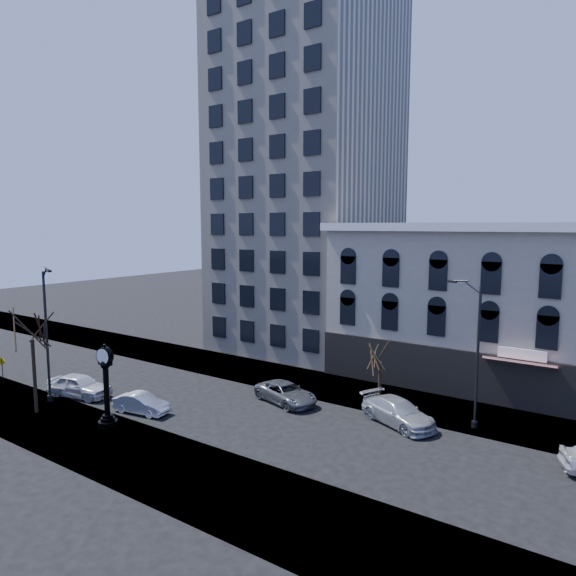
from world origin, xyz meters
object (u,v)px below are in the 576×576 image
Objects in this scene: car_near_a at (79,386)px; car_near_b at (142,403)px; warning_sign at (2,366)px; street_clock at (106,389)px; street_lamp_near at (47,299)px.

car_near_a is 6.30m from car_near_b.
street_clock is at bearing -17.66° from warning_sign.
street_lamp_near is 9.49m from car_near_b.
street_clock reaches higher than warning_sign.
warning_sign is 13.52m from car_near_b.
car_near_b is (6.15, 2.57, -6.75)m from street_lamp_near.
street_lamp_near is at bearing 169.66° from car_near_a.
car_near_a reaches higher than car_near_b.
street_clock is 1.06× the size of car_near_a.
car_near_b is at bearing -5.71° from warning_sign.
warning_sign is at bearing 90.25° from car_near_b.
street_lamp_near reaches higher than car_near_a.
street_lamp_near is 1.99× the size of car_near_a.
street_lamp_near reaches higher than car_near_b.
street_lamp_near is 4.38× the size of warning_sign.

